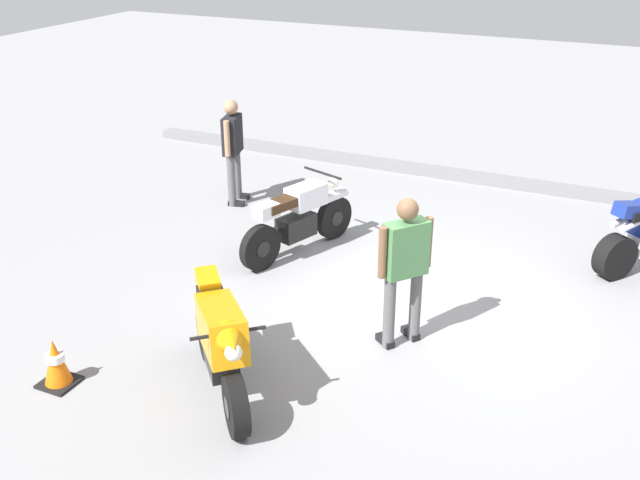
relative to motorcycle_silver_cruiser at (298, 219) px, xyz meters
name	(u,v)px	position (x,y,z in m)	size (l,w,h in m)	color
ground_plane	(415,302)	(1.95, -0.66, -0.52)	(40.00, 40.00, 0.00)	gray
curb_edge	(498,181)	(1.95, 3.94, -0.45)	(14.00, 0.30, 0.15)	gray
motorcycle_silver_cruiser	(298,219)	(0.00, 0.00, 0.00)	(0.94, 2.01, 1.09)	black
motorcycle_orange_sportbike	(221,342)	(0.76, -3.23, 0.07)	(1.46, 1.57, 1.14)	black
person_in_green_shirt	(405,263)	(2.09, -1.61, 0.49)	(0.52, 0.58, 1.75)	#59595B
person_in_black_shirt	(233,145)	(-1.81, 1.31, 0.46)	(0.41, 0.66, 1.71)	#59595B
traffic_cone	(56,362)	(-0.86, -3.83, -0.26)	(0.36, 0.36, 0.53)	black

